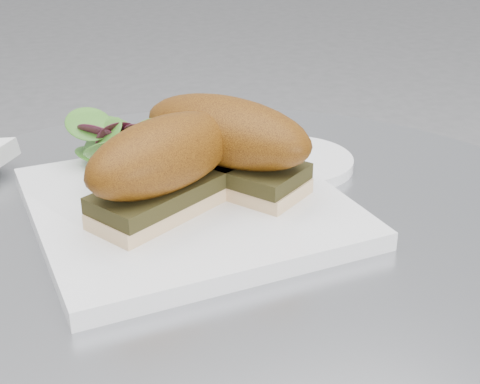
{
  "coord_description": "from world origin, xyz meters",
  "views": [
    {
      "loc": [
        -0.18,
        -0.44,
        1.0
      ],
      "look_at": [
        0.02,
        0.01,
        0.77
      ],
      "focal_mm": 50.0,
      "sensor_mm": 36.0,
      "label": 1
    }
  ],
  "objects_px": {
    "plate": "(187,206)",
    "saucer": "(291,162)",
    "sandwich_left": "(164,164)",
    "sandwich_right": "(226,140)"
  },
  "relations": [
    {
      "from": "plate",
      "to": "saucer",
      "type": "relative_size",
      "value": 2.03
    },
    {
      "from": "sandwich_left",
      "to": "sandwich_right",
      "type": "bearing_deg",
      "value": -2.33
    },
    {
      "from": "sandwich_left",
      "to": "saucer",
      "type": "bearing_deg",
      "value": -1.31
    },
    {
      "from": "sandwich_left",
      "to": "saucer",
      "type": "xyz_separation_m",
      "value": [
        0.16,
        0.07,
        -0.05
      ]
    },
    {
      "from": "plate",
      "to": "sandwich_right",
      "type": "height_order",
      "value": "sandwich_right"
    },
    {
      "from": "plate",
      "to": "saucer",
      "type": "bearing_deg",
      "value": 23.9
    },
    {
      "from": "plate",
      "to": "sandwich_left",
      "type": "relative_size",
      "value": 1.54
    },
    {
      "from": "sandwich_right",
      "to": "sandwich_left",
      "type": "bearing_deg",
      "value": -97.09
    },
    {
      "from": "sandwich_left",
      "to": "plate",
      "type": "bearing_deg",
      "value": 7.64
    },
    {
      "from": "plate",
      "to": "sandwich_right",
      "type": "distance_m",
      "value": 0.07
    }
  ]
}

